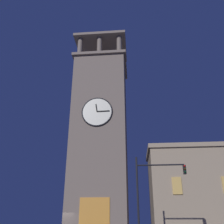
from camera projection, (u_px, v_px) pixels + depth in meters
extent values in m
cube|color=#75665B|center=(100.00, 141.00, 32.44)|extent=(6.77, 6.49, 22.46)
cube|color=#75665B|center=(102.00, 67.00, 37.02)|extent=(7.37, 7.09, 0.40)
cylinder|color=#75665B|center=(119.00, 45.00, 35.05)|extent=(0.70, 0.70, 2.94)
cylinder|color=#75665B|center=(99.00, 46.00, 35.28)|extent=(0.70, 0.70, 2.94)
cylinder|color=#75665B|center=(80.00, 47.00, 35.50)|extent=(0.70, 0.70, 2.94)
cylinder|color=#75665B|center=(121.00, 66.00, 39.88)|extent=(0.70, 0.70, 2.94)
cylinder|color=#75665B|center=(104.00, 67.00, 40.10)|extent=(0.70, 0.70, 2.94)
cylinder|color=#75665B|center=(87.00, 68.00, 40.33)|extent=(0.70, 0.70, 2.94)
cube|color=#75665B|center=(102.00, 48.00, 38.36)|extent=(7.37, 7.09, 0.40)
cylinder|color=black|center=(102.00, 40.00, 39.03)|extent=(0.12, 0.12, 2.92)
cylinder|color=silver|center=(97.00, 112.00, 30.50)|extent=(3.67, 0.12, 3.67)
torus|color=black|center=(97.00, 112.00, 30.48)|extent=(3.83, 0.16, 3.83)
cube|color=black|center=(96.00, 108.00, 30.62)|extent=(0.27, 0.06, 1.02)
cube|color=black|center=(103.00, 111.00, 30.35)|extent=(1.56, 0.06, 0.15)
cube|color=orange|center=(94.00, 218.00, 25.82)|extent=(3.20, 0.24, 4.00)
cube|color=#E0B259|center=(177.00, 186.00, 26.79)|extent=(1.00, 0.12, 1.80)
cylinder|color=black|center=(138.00, 198.00, 20.34)|extent=(0.16, 0.16, 6.78)
cylinder|color=black|center=(160.00, 165.00, 21.25)|extent=(4.00, 0.12, 0.12)
cube|color=black|center=(185.00, 170.00, 20.92)|extent=(0.22, 0.30, 0.75)
sphere|color=red|center=(185.00, 166.00, 20.87)|extent=(0.16, 0.16, 0.16)
sphere|color=#392705|center=(185.00, 169.00, 20.77)|extent=(0.16, 0.16, 0.16)
sphere|color=#063316|center=(185.00, 172.00, 20.67)|extent=(0.16, 0.16, 0.16)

